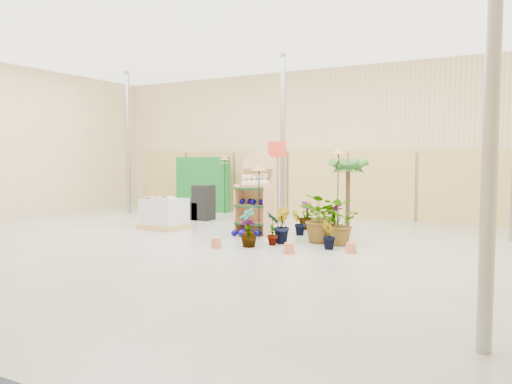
% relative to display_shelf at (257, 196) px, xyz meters
% --- Properties ---
extents(room, '(15.20, 12.10, 4.70)m').
position_rel_display_shelf_xyz_m(room, '(-0.19, -0.81, 1.33)').
color(room, gray).
rests_on(room, ground).
extents(display_shelf, '(0.81, 0.52, 1.93)m').
position_rel_display_shelf_xyz_m(display_shelf, '(0.00, 0.00, 0.00)').
color(display_shelf, tan).
rests_on(display_shelf, ground).
extents(teddy_bears, '(0.72, 0.20, 0.31)m').
position_rel_display_shelf_xyz_m(teddy_bears, '(0.03, -0.09, 0.34)').
color(teddy_bears, beige).
rests_on(teddy_bears, display_shelf).
extents(gazing_balls_shelf, '(0.71, 0.24, 0.13)m').
position_rel_display_shelf_xyz_m(gazing_balls_shelf, '(-0.00, -0.12, -0.12)').
color(gazing_balls_shelf, '#070361').
rests_on(gazing_balls_shelf, display_shelf).
extents(gazing_balls_floor, '(0.63, 0.39, 0.15)m').
position_rel_display_shelf_xyz_m(gazing_balls_floor, '(-0.02, -0.45, -0.81)').
color(gazing_balls_floor, '#070361').
rests_on(gazing_balls_floor, ground).
extents(pallet_stack, '(1.11, 0.94, 0.80)m').
position_rel_display_shelf_xyz_m(pallet_stack, '(-2.43, -0.41, -0.50)').
color(pallet_stack, tan).
rests_on(pallet_stack, ground).
extents(charcoal_planters, '(0.80, 0.50, 1.00)m').
position_rel_display_shelf_xyz_m(charcoal_planters, '(-2.66, 1.49, -0.47)').
color(charcoal_planters, black).
rests_on(charcoal_planters, ground).
extents(trellis_stock, '(2.00, 0.30, 1.80)m').
position_rel_display_shelf_xyz_m(trellis_stock, '(-3.99, 3.48, 0.02)').
color(trellis_stock, '#136522').
rests_on(trellis_stock, ground).
extents(offer_sign, '(0.50, 0.08, 2.20)m').
position_rel_display_shelf_xyz_m(offer_sign, '(-0.09, 1.26, 0.69)').
color(offer_sign, gray).
rests_on(offer_sign, ground).
extents(bird_table_front, '(0.34, 0.34, 1.64)m').
position_rel_display_shelf_xyz_m(bird_table_front, '(0.45, -0.70, 0.64)').
color(bird_table_front, black).
rests_on(bird_table_front, ground).
extents(bird_table_right, '(0.34, 0.34, 2.01)m').
position_rel_display_shelf_xyz_m(bird_table_right, '(1.78, 0.61, 0.98)').
color(bird_table_right, black).
rests_on(bird_table_right, ground).
extents(bird_table_back, '(0.34, 0.34, 1.85)m').
position_rel_display_shelf_xyz_m(bird_table_back, '(-2.84, 3.03, 0.84)').
color(bird_table_back, black).
rests_on(bird_table_back, ground).
extents(palm, '(0.70, 0.70, 1.86)m').
position_rel_display_shelf_xyz_m(palm, '(1.98, 0.73, 0.71)').
color(palm, '#3E2F1A').
rests_on(palm, ground).
extents(potted_plant_0, '(0.46, 0.40, 0.74)m').
position_rel_display_shelf_xyz_m(potted_plant_0, '(0.37, -1.05, -0.51)').
color(potted_plant_0, '#2A6522').
rests_on(potted_plant_0, ground).
extents(potted_plant_1, '(0.53, 0.53, 0.76)m').
position_rel_display_shelf_xyz_m(potted_plant_1, '(1.07, -0.88, -0.50)').
color(potted_plant_1, '#2A6522').
rests_on(potted_plant_1, ground).
extents(potted_plant_2, '(1.22, 1.19, 1.04)m').
position_rel_display_shelf_xyz_m(potted_plant_2, '(1.80, -0.43, -0.36)').
color(potted_plant_2, '#2A6522').
rests_on(potted_plant_2, ground).
extents(potted_plant_3, '(0.59, 0.59, 0.81)m').
position_rel_display_shelf_xyz_m(potted_plant_3, '(1.94, -0.04, -0.48)').
color(potted_plant_3, '#2A6522').
rests_on(potted_plant_3, ground).
extents(potted_plant_5, '(0.40, 0.41, 0.58)m').
position_rel_display_shelf_xyz_m(potted_plant_5, '(0.97, 0.26, -0.59)').
color(potted_plant_5, '#2A6522').
rests_on(potted_plant_5, ground).
extents(potted_plant_6, '(0.95, 0.96, 0.81)m').
position_rel_display_shelf_xyz_m(potted_plant_6, '(1.30, 0.89, -0.48)').
color(potted_plant_6, '#2A6522').
rests_on(potted_plant_6, ground).
extents(potted_plant_7, '(0.44, 0.44, 0.57)m').
position_rel_display_shelf_xyz_m(potted_plant_7, '(0.72, -1.61, -0.59)').
color(potted_plant_7, '#2A6522').
rests_on(potted_plant_7, ground).
extents(potted_plant_8, '(0.44, 0.43, 0.70)m').
position_rel_display_shelf_xyz_m(potted_plant_8, '(1.05, -1.20, -0.53)').
color(potted_plant_8, '#2A6522').
rests_on(potted_plant_8, ground).
extents(potted_plant_9, '(0.38, 0.40, 0.57)m').
position_rel_display_shelf_xyz_m(potted_plant_9, '(2.23, -1.10, -0.60)').
color(potted_plant_9, '#2A6522').
rests_on(potted_plant_9, ground).
extents(potted_plant_10, '(1.04, 0.99, 0.91)m').
position_rel_display_shelf_xyz_m(potted_plant_10, '(2.17, -0.51, -0.43)').
color(potted_plant_10, '#2A6522').
rests_on(potted_plant_10, ground).
extents(potted_plant_11, '(0.53, 0.53, 0.71)m').
position_rel_display_shelf_xyz_m(potted_plant_11, '(0.76, 1.20, -0.53)').
color(potted_plant_11, '#2A6522').
rests_on(potted_plant_11, ground).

